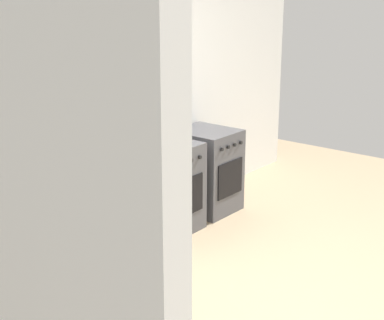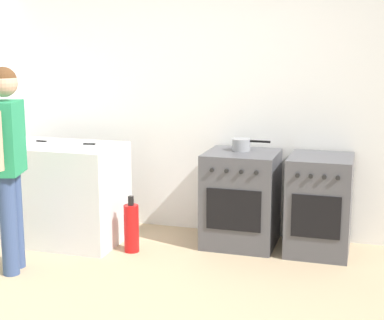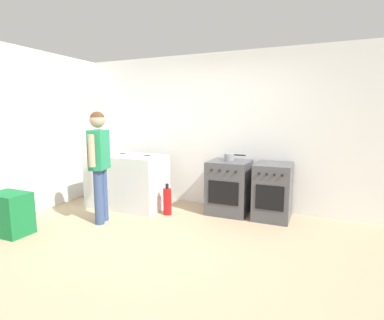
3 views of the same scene
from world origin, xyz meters
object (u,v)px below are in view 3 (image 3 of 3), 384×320
at_px(knife_carving, 142,155).
at_px(recycling_crate_upper, 9,203).
at_px(recycling_crate_lower, 11,224).
at_px(larder_cabinet, 100,145).
at_px(pot, 230,157).
at_px(person, 99,157).
at_px(oven_left, 229,187).
at_px(oven_right, 273,191).
at_px(fire_extinguisher, 167,201).
at_px(knife_paring, 124,154).

relative_size(knife_carving, recycling_crate_upper, 0.63).
bearing_deg(recycling_crate_lower, larder_cabinet, 96.43).
height_order(pot, recycling_crate_upper, pot).
height_order(person, recycling_crate_upper, person).
bearing_deg(person, recycling_crate_upper, -133.94).
xyz_separation_m(oven_left, person, (-1.60, -1.16, 0.54)).
relative_size(recycling_crate_lower, larder_cabinet, 0.26).
xyz_separation_m(oven_right, fire_extinguisher, (-1.56, -0.48, -0.21)).
xyz_separation_m(fire_extinguisher, recycling_crate_lower, (-1.54, -1.53, -0.08)).
distance_m(knife_paring, fire_extinguisher, 1.18).
bearing_deg(recycling_crate_lower, oven_left, 39.75).
height_order(knife_carving, recycling_crate_lower, knife_carving).
distance_m(knife_carving, recycling_crate_upper, 2.01).
height_order(oven_left, pot, pot).
height_order(knife_carving, knife_paring, same).
bearing_deg(recycling_crate_lower, fire_extinguisher, 44.73).
bearing_deg(recycling_crate_upper, oven_right, 32.88).
bearing_deg(knife_paring, pot, 11.09).
xyz_separation_m(person, fire_extinguisher, (0.73, 0.69, -0.75)).
distance_m(oven_left, oven_right, 0.69).
bearing_deg(knife_carving, person, -100.91).
xyz_separation_m(oven_right, knife_paring, (-2.50, -0.28, 0.48)).
height_order(pot, person, person).
bearing_deg(pot, recycling_crate_lower, -139.07).
relative_size(knife_carving, person, 0.20).
bearing_deg(oven_left, knife_carving, -167.73).
bearing_deg(recycling_crate_upper, larder_cabinet, 96.43).
bearing_deg(pot, larder_cabinet, 179.30).
bearing_deg(person, recycling_crate_lower, -133.94).
xyz_separation_m(person, recycling_crate_lower, (-0.81, -0.84, -0.83)).
relative_size(person, fire_extinguisher, 3.25).
bearing_deg(knife_paring, recycling_crate_upper, -109.30).
xyz_separation_m(knife_paring, fire_extinguisher, (0.94, -0.20, -0.69)).
bearing_deg(knife_carving, recycling_crate_upper, -119.93).
bearing_deg(larder_cabinet, knife_carving, -18.88).
height_order(oven_right, knife_paring, knife_paring).
height_order(knife_paring, larder_cabinet, larder_cabinet).
relative_size(oven_right, larder_cabinet, 0.42).
bearing_deg(person, fire_extinguisher, 43.19).
distance_m(fire_extinguisher, recycling_crate_lower, 2.17).
bearing_deg(recycling_crate_upper, fire_extinguisher, 44.73).
height_order(knife_carving, larder_cabinet, larder_cabinet).
height_order(oven_left, knife_paring, knife_paring).
bearing_deg(oven_right, knife_carving, -171.65).
height_order(pot, knife_carving, pot).
distance_m(pot, recycling_crate_lower, 3.26).
bearing_deg(fire_extinguisher, pot, 32.75).
xyz_separation_m(fire_extinguisher, larder_cabinet, (-1.78, 0.58, 0.78)).
relative_size(oven_right, recycling_crate_upper, 1.63).
relative_size(oven_right, person, 0.52).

